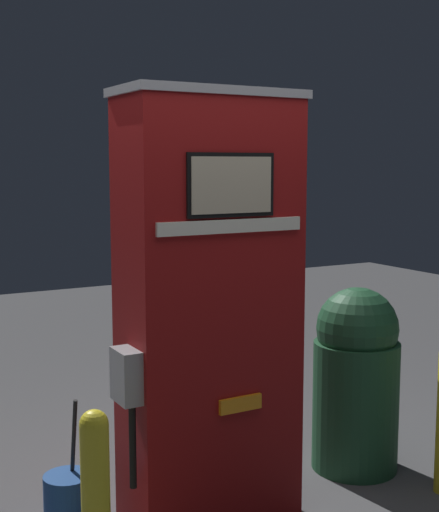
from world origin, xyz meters
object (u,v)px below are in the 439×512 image
(safety_bollard, at_px, (96,512))
(squeegee_bucket, at_px, (69,505))
(trash_bin, at_px, (356,378))
(gas_pump, at_px, (209,312))

(safety_bollard, height_order, squeegee_bucket, safety_bollard)
(squeegee_bucket, bearing_deg, safety_bollard, -98.16)
(trash_bin, xyz_separation_m, squeegee_bucket, (-1.70, 0.06, -0.38))
(gas_pump, distance_m, trash_bin, 1.17)
(gas_pump, relative_size, trash_bin, 1.97)
(gas_pump, height_order, squeegee_bucket, gas_pump)
(gas_pump, distance_m, squeegee_bucket, 1.13)
(squeegee_bucket, bearing_deg, gas_pump, -16.40)
(gas_pump, bearing_deg, trash_bin, 7.35)
(gas_pump, relative_size, squeegee_bucket, 3.10)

